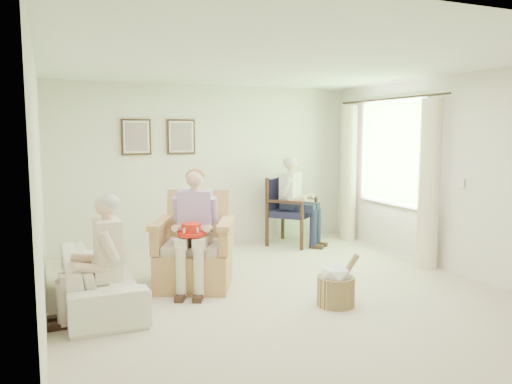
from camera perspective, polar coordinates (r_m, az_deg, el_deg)
floor at (r=5.90m, az=2.79°, el=-11.46°), size 5.50×5.50×0.00m
back_wall at (r=8.19m, az=-5.51°, el=2.96°), size 5.00×0.04×2.60m
front_wall at (r=3.39m, az=23.46°, el=-3.19°), size 5.00×0.04×2.60m
left_wall at (r=5.08m, az=-23.46°, el=0.00°), size 0.04×5.50×2.60m
right_wall at (r=7.08m, az=21.44°, el=1.89°), size 0.04×5.50×2.60m
ceiling at (r=5.65m, az=2.95°, el=14.42°), size 5.00×5.50×0.02m
window at (r=7.94m, az=15.29°, el=4.68°), size 0.13×2.50×1.63m
curtain_left at (r=7.14m, az=19.18°, el=0.82°), size 0.34×0.34×2.30m
curtain_right at (r=8.68m, az=10.52°, el=2.11°), size 0.34×0.34×2.30m
framed_print_left at (r=7.87m, az=-13.53°, el=6.14°), size 0.45×0.05×0.55m
framed_print_right at (r=8.01m, az=-8.56°, el=6.26°), size 0.45×0.05×0.55m
wicker_armchair at (r=6.13m, az=-7.17°, el=-7.31°), size 0.89×0.88×1.14m
wood_armchair at (r=8.33m, az=3.83°, el=-1.83°), size 0.71×0.66×1.09m
sofa at (r=5.75m, az=-17.36°, el=-9.38°), size 1.91×0.75×0.56m
person_wicker at (r=5.89m, az=-6.84°, el=-3.24°), size 0.40×0.62×1.40m
person_dark at (r=8.13m, az=4.40°, el=-0.23°), size 0.40×0.63×1.43m
person_sofa at (r=5.13m, az=-16.95°, el=-6.55°), size 0.42×0.62×1.23m
red_hat at (r=5.71m, az=-7.41°, el=-4.40°), size 0.31×0.31×0.14m
hatbox at (r=5.51m, az=9.15°, el=-10.37°), size 0.50×0.50×0.60m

